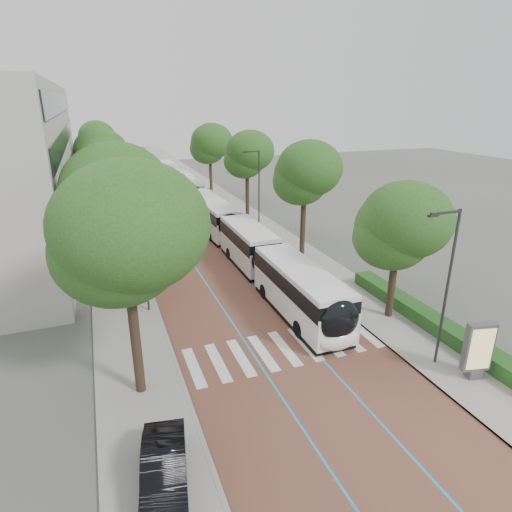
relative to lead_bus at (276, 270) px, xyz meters
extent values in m
plane|color=#51544C|center=(-2.63, -7.94, -1.63)|extent=(160.00, 160.00, 0.00)
cube|color=brown|center=(-2.63, 32.06, -1.62)|extent=(11.00, 140.00, 0.02)
cube|color=gray|center=(-10.13, 32.06, -1.57)|extent=(4.00, 140.00, 0.12)
cube|color=gray|center=(4.87, 32.06, -1.57)|extent=(4.00, 140.00, 0.12)
cube|color=gray|center=(-8.23, 32.06, -1.57)|extent=(0.20, 140.00, 0.14)
cube|color=gray|center=(2.97, 32.06, -1.57)|extent=(0.20, 140.00, 0.14)
cube|color=silver|center=(-7.43, -6.94, -1.60)|extent=(0.55, 3.60, 0.01)
cube|color=silver|center=(-6.18, -6.94, -1.60)|extent=(0.55, 3.60, 0.01)
cube|color=silver|center=(-4.93, -6.94, -1.60)|extent=(0.55, 3.60, 0.01)
cube|color=silver|center=(-3.68, -6.94, -1.60)|extent=(0.55, 3.60, 0.01)
cube|color=silver|center=(-2.43, -6.94, -1.60)|extent=(0.55, 3.60, 0.01)
cube|color=silver|center=(-1.18, -6.94, -1.60)|extent=(0.55, 3.60, 0.01)
cube|color=silver|center=(0.07, -6.94, -1.60)|extent=(0.55, 3.60, 0.01)
cube|color=silver|center=(1.32, -6.94, -1.60)|extent=(0.55, 3.60, 0.01)
cube|color=silver|center=(2.57, -6.94, -1.60)|extent=(0.55, 3.60, 0.01)
cube|color=#278AC7|center=(-4.23, 32.06, -1.60)|extent=(0.12, 126.00, 0.01)
cube|color=#278AC7|center=(-1.03, 32.06, -1.60)|extent=(0.12, 126.00, 0.01)
cube|color=black|center=(-13.08, 20.06, 1.37)|extent=(0.12, 38.00, 1.60)
cube|color=black|center=(-13.08, 20.06, 4.57)|extent=(0.12, 38.00, 1.60)
cube|color=black|center=(-13.08, 20.06, 7.77)|extent=(0.12, 38.00, 1.60)
cube|color=black|center=(-13.08, 20.06, 10.77)|extent=(0.12, 38.00, 1.60)
cube|color=#1F4819|center=(6.47, -7.94, -1.11)|extent=(1.20, 14.00, 0.80)
cylinder|color=#333336|center=(4.17, -10.94, 2.49)|extent=(0.14, 0.14, 8.00)
cube|color=#333336|center=(3.37, -10.94, 6.39)|extent=(1.70, 0.12, 0.12)
cube|color=#333336|center=(2.67, -10.94, 6.31)|extent=(0.50, 0.20, 0.10)
cylinder|color=#333336|center=(4.17, 14.06, 2.49)|extent=(0.14, 0.14, 8.00)
cube|color=#333336|center=(3.37, 14.06, 6.39)|extent=(1.70, 0.12, 0.12)
cube|color=#333336|center=(2.67, 14.06, 6.31)|extent=(0.50, 0.20, 0.10)
cylinder|color=#333336|center=(-8.73, 0.06, 2.49)|extent=(0.14, 0.14, 8.00)
cylinder|color=black|center=(-10.13, -7.94, 1.00)|extent=(0.44, 0.44, 5.25)
ellipsoid|color=#244917|center=(-10.13, -7.94, 5.77)|extent=(6.32, 6.32, 5.37)
cylinder|color=black|center=(-10.13, 1.06, 0.94)|extent=(0.44, 0.44, 5.14)
ellipsoid|color=#244917|center=(-10.13, 1.06, 5.61)|extent=(6.28, 6.28, 5.34)
cylinder|color=black|center=(-10.13, 10.06, 0.80)|extent=(0.44, 0.44, 4.85)
ellipsoid|color=#244917|center=(-10.13, 10.06, 5.20)|extent=(5.40, 5.40, 4.59)
cylinder|color=black|center=(-10.13, 20.06, 0.59)|extent=(0.44, 0.44, 4.43)
ellipsoid|color=#244917|center=(-10.13, 20.06, 4.61)|extent=(5.70, 5.70, 4.84)
cylinder|color=black|center=(-10.13, 32.06, 0.57)|extent=(0.44, 0.44, 4.39)
ellipsoid|color=#244917|center=(-10.13, 32.06, 4.56)|extent=(6.38, 6.38, 5.42)
cylinder|color=black|center=(-10.13, 47.06, 0.80)|extent=(0.44, 0.44, 4.86)
ellipsoid|color=#244917|center=(-10.13, 47.06, 5.21)|extent=(5.38, 5.38, 4.57)
cylinder|color=black|center=(5.07, -5.94, 0.38)|extent=(0.44, 0.44, 4.02)
ellipsoid|color=#244917|center=(5.07, -5.94, 4.03)|extent=(5.25, 5.25, 4.46)
cylinder|color=black|center=(5.07, 6.06, 0.81)|extent=(0.44, 0.44, 4.88)
ellipsoid|color=#244917|center=(5.07, 6.06, 5.25)|extent=(5.36, 5.36, 4.56)
cylinder|color=black|center=(5.07, 20.06, 0.78)|extent=(0.44, 0.44, 4.82)
ellipsoid|color=#244917|center=(5.07, 20.06, 5.16)|extent=(5.32, 5.32, 4.53)
cylinder|color=black|center=(5.07, 36.06, 0.67)|extent=(0.44, 0.44, 4.60)
ellipsoid|color=#244917|center=(5.07, 36.06, 4.86)|extent=(5.96, 5.96, 5.07)
cylinder|color=black|center=(0.01, 1.30, 0.15)|extent=(2.30, 0.91, 2.30)
cube|color=white|center=(-0.02, -3.83, -0.37)|extent=(2.55, 9.37, 1.82)
cube|color=black|center=(-0.02, -3.83, 0.77)|extent=(2.59, 9.19, 0.97)
cube|color=white|center=(-0.02, -3.83, 1.42)|extent=(2.50, 9.19, 0.31)
cube|color=black|center=(-0.02, -3.83, -1.45)|extent=(2.50, 9.00, 0.35)
cube|color=white|center=(0.03, 5.62, -0.37)|extent=(2.54, 7.75, 1.82)
cube|color=black|center=(0.03, 5.62, 0.77)|extent=(2.58, 7.60, 0.97)
cube|color=white|center=(0.03, 5.62, 1.42)|extent=(2.49, 7.60, 0.31)
cube|color=black|center=(0.03, 5.62, -1.45)|extent=(2.49, 7.44, 0.35)
ellipsoid|color=black|center=(-0.04, -8.36, 0.38)|extent=(2.36, 1.11, 2.28)
ellipsoid|color=white|center=(-0.04, -8.41, -0.76)|extent=(2.36, 1.01, 1.14)
cylinder|color=black|center=(-1.16, -6.10, -1.13)|extent=(0.31, 1.00, 1.00)
cylinder|color=black|center=(1.10, -6.12, -1.13)|extent=(0.31, 1.00, 1.00)
cylinder|color=black|center=(-1.09, 7.30, -1.13)|extent=(0.31, 1.00, 1.00)
cylinder|color=black|center=(1.17, 7.28, -1.13)|extent=(0.31, 1.00, 1.00)
cylinder|color=black|center=(-1.13, -0.74, -1.13)|extent=(0.31, 1.00, 1.00)
cylinder|color=black|center=(1.13, -0.76, -1.13)|extent=(0.31, 1.00, 1.00)
cube|color=white|center=(-0.23, 16.22, -0.37)|extent=(2.87, 12.07, 1.82)
cube|color=black|center=(-0.23, 16.22, 0.77)|extent=(2.90, 11.83, 0.97)
cube|color=white|center=(-0.23, 16.22, 1.42)|extent=(2.81, 11.83, 0.31)
cube|color=black|center=(-0.23, 16.22, -1.45)|extent=(2.80, 11.59, 0.35)
ellipsoid|color=black|center=(-0.05, 10.37, 0.38)|extent=(2.38, 1.17, 2.28)
ellipsoid|color=white|center=(-0.05, 10.32, -0.76)|extent=(2.38, 1.07, 1.14)
cylinder|color=black|center=(-1.25, 12.58, -1.13)|extent=(0.33, 1.01, 1.00)
cylinder|color=black|center=(1.01, 12.65, -1.13)|extent=(0.33, 1.01, 1.00)
cylinder|color=black|center=(-1.48, 19.98, -1.13)|extent=(0.33, 1.01, 1.00)
cylinder|color=black|center=(0.78, 20.05, -1.13)|extent=(0.33, 1.01, 1.00)
cube|color=white|center=(0.08, 29.65, -0.37)|extent=(2.95, 12.09, 1.82)
cube|color=black|center=(0.08, 29.65, 0.77)|extent=(2.98, 11.85, 0.97)
cube|color=white|center=(0.08, 29.65, 1.42)|extent=(2.89, 11.84, 0.31)
cube|color=black|center=(0.08, 29.65, -1.45)|extent=(2.88, 11.60, 0.35)
ellipsoid|color=black|center=(-0.15, 23.80, 0.38)|extent=(2.39, 1.19, 2.28)
ellipsoid|color=white|center=(-0.15, 23.75, -0.76)|extent=(2.39, 1.09, 1.14)
cylinder|color=black|center=(-1.19, 26.09, -1.13)|extent=(0.34, 1.01, 1.00)
cylinder|color=black|center=(1.07, 26.01, -1.13)|extent=(0.34, 1.01, 1.00)
cylinder|color=black|center=(-0.91, 33.49, -1.13)|extent=(0.34, 1.01, 1.00)
cylinder|color=black|center=(1.35, 33.40, -1.13)|extent=(0.34, 1.01, 1.00)
cube|color=white|center=(0.02, 42.46, -0.37)|extent=(2.53, 12.01, 1.82)
cube|color=black|center=(0.02, 42.46, 0.77)|extent=(2.57, 11.77, 0.97)
cube|color=white|center=(0.02, 42.46, 1.42)|extent=(2.48, 11.77, 0.31)
cube|color=black|center=(0.02, 42.46, -1.45)|extent=(2.48, 11.53, 0.35)
ellipsoid|color=black|center=(0.03, 36.61, 0.38)|extent=(2.35, 1.11, 2.28)
ellipsoid|color=white|center=(0.04, 36.56, -0.76)|extent=(2.35, 1.01, 1.14)
cylinder|color=black|center=(-1.10, 38.85, -1.13)|extent=(0.30, 1.00, 1.00)
cylinder|color=black|center=(1.16, 38.86, -1.13)|extent=(0.30, 1.00, 1.00)
cylinder|color=black|center=(-1.12, 46.25, -1.13)|extent=(0.30, 1.00, 1.00)
cylinder|color=black|center=(1.14, 46.26, -1.13)|extent=(0.30, 1.00, 1.00)
cube|color=#59595B|center=(4.95, -12.60, -1.29)|extent=(0.74, 0.66, 0.43)
cube|color=#59595B|center=(4.95, -12.60, 0.15)|extent=(1.44, 0.67, 2.46)
cube|color=tan|center=(4.91, -12.80, 0.15)|extent=(1.15, 0.28, 2.14)
imported|color=black|center=(-9.95, -13.63, -0.79)|extent=(2.21, 4.53, 1.43)
camera|label=1|loc=(-10.96, -25.12, 11.08)|focal=30.00mm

